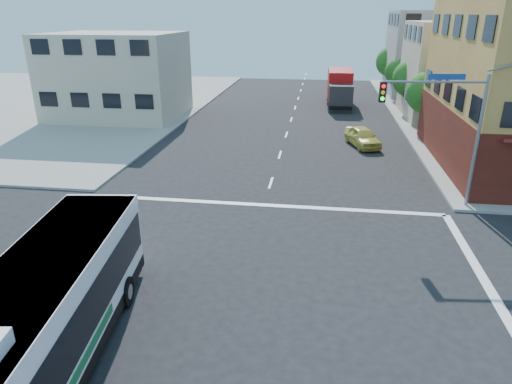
# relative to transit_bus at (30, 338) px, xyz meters

# --- Properties ---
(ground) EXTENTS (120.00, 120.00, 0.00)m
(ground) POSITION_rel_transit_bus_xyz_m (4.43, 4.38, -1.82)
(ground) COLOR black
(ground) RESTS_ON ground
(building_east_near) EXTENTS (12.06, 10.06, 9.00)m
(building_east_near) POSITION_rel_transit_bus_xyz_m (21.41, 38.36, 2.68)
(building_east_near) COLOR beige
(building_east_near) RESTS_ON ground
(building_east_far) EXTENTS (12.06, 10.06, 10.00)m
(building_east_far) POSITION_rel_transit_bus_xyz_m (21.41, 52.36, 3.18)
(building_east_far) COLOR gray
(building_east_far) RESTS_ON ground
(building_west) EXTENTS (12.06, 10.06, 8.00)m
(building_west) POSITION_rel_transit_bus_xyz_m (-12.59, 34.36, 2.18)
(building_west) COLOR beige
(building_west) RESTS_ON ground
(signal_mast_ne) EXTENTS (7.91, 1.13, 8.07)m
(signal_mast_ne) POSITION_rel_transit_bus_xyz_m (13.51, 15.00, 3.16)
(signal_mast_ne) COLOR gray
(signal_mast_ne) RESTS_ON ground
(street_tree_a) EXTENTS (3.60, 3.60, 5.53)m
(street_tree_a) POSITION_rel_transit_bus_xyz_m (16.33, 32.30, 1.76)
(street_tree_a) COLOR #342012
(street_tree_a) RESTS_ON ground
(street_tree_b) EXTENTS (3.80, 3.80, 5.79)m
(street_tree_b) POSITION_rel_transit_bus_xyz_m (16.33, 40.30, 1.93)
(street_tree_b) COLOR #342012
(street_tree_b) RESTS_ON ground
(street_tree_c) EXTENTS (3.40, 3.40, 5.29)m
(street_tree_c) POSITION_rel_transit_bus_xyz_m (16.33, 48.30, 1.64)
(street_tree_c) COLOR #342012
(street_tree_c) RESTS_ON ground
(street_tree_d) EXTENTS (4.00, 4.00, 6.03)m
(street_tree_d) POSITION_rel_transit_bus_xyz_m (16.33, 56.30, 2.06)
(street_tree_d) COLOR #342012
(street_tree_d) RESTS_ON ground
(transit_bus) EXTENTS (4.25, 12.84, 3.73)m
(transit_bus) POSITION_rel_transit_bus_xyz_m (0.00, 0.00, 0.00)
(transit_bus) COLOR black
(transit_bus) RESTS_ON ground
(box_truck) EXTENTS (2.65, 8.52, 3.82)m
(box_truck) POSITION_rel_transit_bus_xyz_m (9.19, 43.15, 0.03)
(box_truck) COLOR #28282D
(box_truck) RESTS_ON ground
(parked_car) EXTENTS (2.97, 4.65, 1.47)m
(parked_car) POSITION_rel_transit_bus_xyz_m (10.58, 26.68, -1.09)
(parked_car) COLOR gold
(parked_car) RESTS_ON ground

